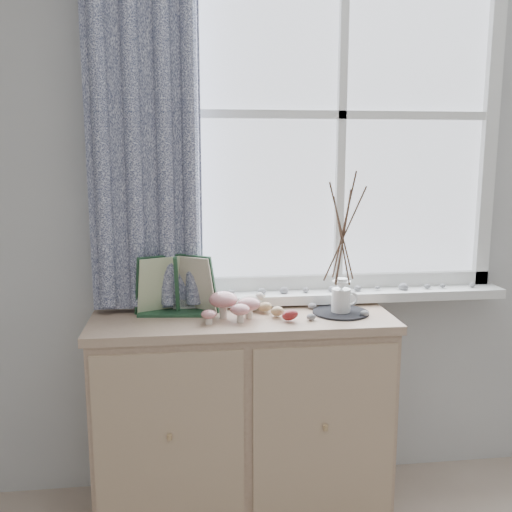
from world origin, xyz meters
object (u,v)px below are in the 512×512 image
Objects in this scene: sideboard at (243,415)px; twig_pitcher at (343,231)px; botanical_book at (177,286)px; toadstool_cluster at (231,304)px.

twig_pitcher reaches higher than sideboard.
twig_pitcher reaches higher than botanical_book.
twig_pitcher is (0.45, 0.03, 0.28)m from toadstool_cluster.
sideboard is 0.86m from twig_pitcher.
toadstool_cluster is 0.40× the size of twig_pitcher.
twig_pitcher is at bearing 3.14° from botanical_book.
botanical_book reaches higher than sideboard.
toadstool_cluster is (0.21, -0.07, -0.07)m from botanical_book.
botanical_book is 0.23m from toadstool_cluster.
botanical_book is 0.62× the size of twig_pitcher.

